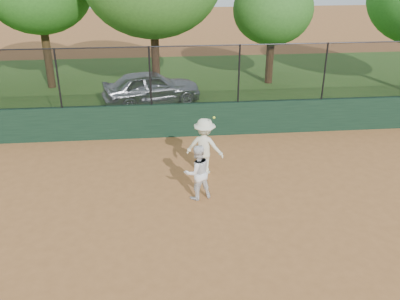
{
  "coord_description": "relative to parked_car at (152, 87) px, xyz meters",
  "views": [
    {
      "loc": [
        -0.25,
        -8.55,
        6.27
      ],
      "look_at": [
        0.8,
        2.2,
        1.2
      ],
      "focal_mm": 40.0,
      "sensor_mm": 36.0,
      "label": 1
    }
  ],
  "objects": [
    {
      "name": "parked_car",
      "position": [
        0.0,
        0.0,
        0.0
      ],
      "size": [
        4.36,
        2.58,
        1.39
      ],
      "primitive_type": "imported",
      "rotation": [
        0.0,
        0.0,
        1.82
      ],
      "color": "#A4A8AD",
      "rests_on": "ground"
    },
    {
      "name": "player_second",
      "position": [
        1.21,
        -7.93,
        0.07
      ],
      "size": [
        0.89,
        0.78,
        1.53
      ],
      "primitive_type": "imported",
      "rotation": [
        0.0,
        0.0,
        3.46
      ],
      "color": "white",
      "rests_on": "ground"
    },
    {
      "name": "grass_strip",
      "position": [
        0.52,
        2.31,
        -0.69
      ],
      "size": [
        36.0,
        12.0,
        0.01
      ],
      "primitive_type": "cube",
      "color": "#2D551A",
      "rests_on": "ground"
    },
    {
      "name": "back_wall",
      "position": [
        0.52,
        -3.69,
        -0.1
      ],
      "size": [
        26.0,
        0.2,
        1.2
      ],
      "primitive_type": "cube",
      "color": "#163120",
      "rests_on": "ground"
    },
    {
      "name": "tree_3",
      "position": [
        5.66,
        2.46,
        2.74
      ],
      "size": [
        3.7,
        3.36,
        5.04
      ],
      "color": "#422A16",
      "rests_on": "ground"
    },
    {
      "name": "ground",
      "position": [
        0.52,
        -9.69,
        -0.7
      ],
      "size": [
        80.0,
        80.0,
        0.0
      ],
      "primitive_type": "plane",
      "color": "#A56535",
      "rests_on": "ground"
    },
    {
      "name": "fence_assembly",
      "position": [
        0.49,
        -3.69,
        1.54
      ],
      "size": [
        26.0,
        0.06,
        2.0
      ],
      "color": "black",
      "rests_on": "back_wall"
    },
    {
      "name": "player_main",
      "position": [
        1.55,
        -6.55,
        0.17
      ],
      "size": [
        1.27,
        1.0,
        1.94
      ],
      "color": "#EDECC9",
      "rests_on": "ground"
    }
  ]
}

